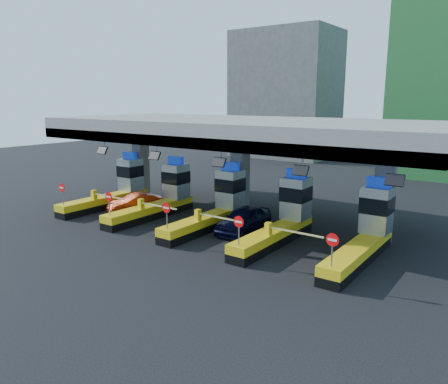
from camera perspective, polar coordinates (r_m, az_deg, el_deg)
The scene contains 10 objects.
ground at distance 29.24m, azimuth -1.20°, elevation -4.56°, with size 120.00×120.00×0.00m, color black.
toll_canopy at distance 30.45m, azimuth 2.02°, elevation 7.84°, with size 28.00×12.09×7.00m.
toll_lane_far_left at distance 35.82m, azimuth -13.84°, elevation 0.48°, with size 4.43×8.00×4.16m.
toll_lane_left at distance 32.25m, azimuth -8.04°, elevation -0.54°, with size 4.43×8.00×4.16m.
toll_lane_center at distance 29.09m, azimuth -0.88°, elevation -1.80°, with size 4.43×8.00×4.16m.
toll_lane_right at distance 26.51m, azimuth 7.84°, elevation -3.29°, with size 4.43×8.00×4.16m.
toll_lane_far_right at distance 24.68m, azimuth 18.18°, elevation -4.94°, with size 4.43×8.00×4.16m.
bg_building_concrete at distance 66.05m, azimuth 8.06°, elevation 12.46°, with size 14.00×10.00×18.00m, color #4C4C49.
van at distance 27.98m, azimuth 2.61°, elevation -3.60°, with size 1.93×4.79×1.63m, color black.
red_car at distance 33.53m, azimuth -11.45°, elevation -1.43°, with size 1.46×4.17×1.38m, color #A0290C.
Camera 1 is at (16.86, -22.39, 8.33)m, focal length 35.00 mm.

